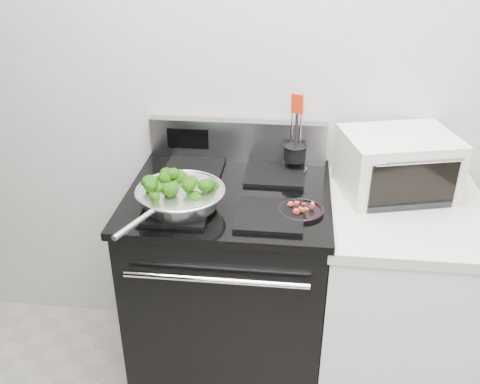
# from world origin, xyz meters

# --- Properties ---
(back_wall) EXTENTS (4.00, 0.02, 2.70)m
(back_wall) POSITION_xyz_m (0.00, 1.75, 1.35)
(back_wall) COLOR #B6B4AC
(back_wall) RESTS_ON ground
(gas_range) EXTENTS (0.79, 0.69, 1.13)m
(gas_range) POSITION_xyz_m (-0.30, 1.41, 0.49)
(gas_range) COLOR black
(gas_range) RESTS_ON floor
(counter) EXTENTS (0.62, 0.68, 0.92)m
(counter) POSITION_xyz_m (0.39, 1.41, 0.46)
(counter) COLOR white
(counter) RESTS_ON floor
(skillet) EXTENTS (0.33, 0.49, 0.07)m
(skillet) POSITION_xyz_m (-0.46, 1.26, 1.00)
(skillet) COLOR silver
(skillet) RESTS_ON gas_range
(broccoli_pile) EXTENTS (0.26, 0.26, 0.09)m
(broccoli_pile) POSITION_xyz_m (-0.46, 1.26, 1.02)
(broccoli_pile) COLOR black
(broccoli_pile) RESTS_ON skillet
(bacon_plate) EXTENTS (0.16, 0.16, 0.04)m
(bacon_plate) POSITION_xyz_m (-0.02, 1.29, 0.97)
(bacon_plate) COLOR black
(bacon_plate) RESTS_ON gas_range
(utensil_holder) EXTENTS (0.11, 0.11, 0.34)m
(utensil_holder) POSITION_xyz_m (-0.05, 1.64, 1.01)
(utensil_holder) COLOR silver
(utensil_holder) RESTS_ON gas_range
(toaster_oven) EXTENTS (0.48, 0.41, 0.24)m
(toaster_oven) POSITION_xyz_m (0.35, 1.55, 1.04)
(toaster_oven) COLOR silver
(toaster_oven) RESTS_ON counter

